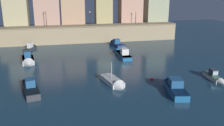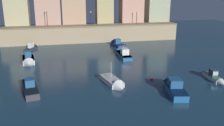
{
  "view_description": "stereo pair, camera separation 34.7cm",
  "coord_description": "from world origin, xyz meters",
  "px_view_note": "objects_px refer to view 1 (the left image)",
  "views": [
    {
      "loc": [
        -8.17,
        -37.94,
        11.91
      ],
      "look_at": [
        0.0,
        -1.53,
        0.92
      ],
      "focal_mm": 40.1,
      "sensor_mm": 36.0,
      "label": 1
    },
    {
      "loc": [
        -7.83,
        -38.02,
        11.91
      ],
      "look_at": [
        0.0,
        -1.53,
        0.92
      ],
      "focal_mm": 40.1,
      "sensor_mm": 36.0,
      "label": 2
    }
  ],
  "objects_px": {
    "quay_lamp_2": "(136,15)",
    "moored_boat_7": "(115,44)",
    "quay_lamp_0": "(46,15)",
    "moored_boat_0": "(28,60)",
    "moored_boat_6": "(115,83)",
    "moored_boat_5": "(215,78)",
    "mooring_buoy_0": "(152,80)",
    "quay_lamp_1": "(90,16)",
    "moored_boat_4": "(30,86)",
    "moored_boat_2": "(31,47)",
    "moored_boat_3": "(174,86)",
    "moored_boat_1": "(122,53)"
  },
  "relations": [
    {
      "from": "moored_boat_0",
      "to": "mooring_buoy_0",
      "type": "xyz_separation_m",
      "value": [
        17.32,
        -11.88,
        -0.54
      ]
    },
    {
      "from": "quay_lamp_2",
      "to": "moored_boat_5",
      "type": "xyz_separation_m",
      "value": [
        1.82,
        -29.93,
        -5.6
      ]
    },
    {
      "from": "quay_lamp_2",
      "to": "moored_boat_7",
      "type": "bearing_deg",
      "value": -138.65
    },
    {
      "from": "quay_lamp_1",
      "to": "moored_boat_6",
      "type": "xyz_separation_m",
      "value": [
        -0.79,
        -28.71,
        -5.71
      ]
    },
    {
      "from": "moored_boat_5",
      "to": "moored_boat_7",
      "type": "distance_m",
      "value": 25.65
    },
    {
      "from": "moored_boat_7",
      "to": "moored_boat_0",
      "type": "bearing_deg",
      "value": 103.72
    },
    {
      "from": "quay_lamp_0",
      "to": "moored_boat_0",
      "type": "bearing_deg",
      "value": -100.22
    },
    {
      "from": "moored_boat_3",
      "to": "mooring_buoy_0",
      "type": "height_order",
      "value": "moored_boat_3"
    },
    {
      "from": "quay_lamp_0",
      "to": "moored_boat_5",
      "type": "height_order",
      "value": "quay_lamp_0"
    },
    {
      "from": "moored_boat_7",
      "to": "mooring_buoy_0",
      "type": "distance_m",
      "value": 22.08
    },
    {
      "from": "moored_boat_0",
      "to": "moored_boat_1",
      "type": "bearing_deg",
      "value": 87.45
    },
    {
      "from": "moored_boat_2",
      "to": "moored_boat_5",
      "type": "distance_m",
      "value": 35.86
    },
    {
      "from": "moored_boat_6",
      "to": "mooring_buoy_0",
      "type": "distance_m",
      "value": 5.54
    },
    {
      "from": "moored_boat_4",
      "to": "mooring_buoy_0",
      "type": "bearing_deg",
      "value": -100.52
    },
    {
      "from": "quay_lamp_1",
      "to": "moored_boat_0",
      "type": "height_order",
      "value": "quay_lamp_1"
    },
    {
      "from": "moored_boat_2",
      "to": "moored_boat_7",
      "type": "distance_m",
      "value": 17.71
    },
    {
      "from": "moored_boat_7",
      "to": "moored_boat_3",
      "type": "bearing_deg",
      "value": 165.85
    },
    {
      "from": "quay_lamp_2",
      "to": "moored_boat_6",
      "type": "height_order",
      "value": "quay_lamp_2"
    },
    {
      "from": "quay_lamp_2",
      "to": "moored_boat_3",
      "type": "relative_size",
      "value": 0.45
    },
    {
      "from": "moored_boat_4",
      "to": "mooring_buoy_0",
      "type": "xyz_separation_m",
      "value": [
        16.01,
        0.34,
        -0.53
      ]
    },
    {
      "from": "moored_boat_1",
      "to": "mooring_buoy_0",
      "type": "height_order",
      "value": "moored_boat_1"
    },
    {
      "from": "quay_lamp_0",
      "to": "moored_boat_4",
      "type": "relative_size",
      "value": 0.55
    },
    {
      "from": "moored_boat_7",
      "to": "moored_boat_5",
      "type": "bearing_deg",
      "value": -178.01
    },
    {
      "from": "moored_boat_4",
      "to": "moored_boat_7",
      "type": "bearing_deg",
      "value": -47.37
    },
    {
      "from": "moored_boat_0",
      "to": "moored_boat_5",
      "type": "bearing_deg",
      "value": 53.59
    },
    {
      "from": "moored_boat_6",
      "to": "moored_boat_5",
      "type": "bearing_deg",
      "value": 72.65
    },
    {
      "from": "moored_boat_4",
      "to": "moored_boat_5",
      "type": "relative_size",
      "value": 1.34
    },
    {
      "from": "moored_boat_5",
      "to": "mooring_buoy_0",
      "type": "relative_size",
      "value": 10.73
    },
    {
      "from": "moored_boat_6",
      "to": "moored_boat_1",
      "type": "bearing_deg",
      "value": 149.37
    },
    {
      "from": "quay_lamp_1",
      "to": "moored_boat_7",
      "type": "bearing_deg",
      "value": -50.08
    },
    {
      "from": "moored_boat_6",
      "to": "moored_boat_7",
      "type": "distance_m",
      "value": 23.73
    },
    {
      "from": "moored_boat_0",
      "to": "moored_boat_4",
      "type": "relative_size",
      "value": 0.81
    },
    {
      "from": "moored_boat_2",
      "to": "moored_boat_7",
      "type": "bearing_deg",
      "value": -68.96
    },
    {
      "from": "moored_boat_3",
      "to": "moored_boat_5",
      "type": "distance_m",
      "value": 7.31
    },
    {
      "from": "moored_boat_1",
      "to": "moored_boat_6",
      "type": "xyz_separation_m",
      "value": [
        -4.76,
        -14.34,
        -0.15
      ]
    },
    {
      "from": "quay_lamp_1",
      "to": "moored_boat_2",
      "type": "bearing_deg",
      "value": -158.44
    },
    {
      "from": "moored_boat_2",
      "to": "moored_boat_7",
      "type": "relative_size",
      "value": 0.98
    },
    {
      "from": "mooring_buoy_0",
      "to": "moored_boat_2",
      "type": "bearing_deg",
      "value": 128.03
    },
    {
      "from": "quay_lamp_1",
      "to": "moored_boat_6",
      "type": "height_order",
      "value": "quay_lamp_1"
    },
    {
      "from": "moored_boat_4",
      "to": "mooring_buoy_0",
      "type": "relative_size",
      "value": 14.39
    },
    {
      "from": "moored_boat_1",
      "to": "moored_boat_5",
      "type": "distance_m",
      "value": 17.95
    },
    {
      "from": "moored_boat_2",
      "to": "moored_boat_4",
      "type": "bearing_deg",
      "value": -153.29
    },
    {
      "from": "quay_lamp_1",
      "to": "quay_lamp_2",
      "type": "relative_size",
      "value": 1.03
    },
    {
      "from": "quay_lamp_0",
      "to": "moored_boat_3",
      "type": "relative_size",
      "value": 0.55
    },
    {
      "from": "quay_lamp_1",
      "to": "moored_boat_4",
      "type": "xyz_separation_m",
      "value": [
        -11.36,
        -28.04,
        -5.52
      ]
    },
    {
      "from": "quay_lamp_2",
      "to": "moored_boat_4",
      "type": "distance_m",
      "value": 36.34
    },
    {
      "from": "quay_lamp_0",
      "to": "moored_boat_6",
      "type": "distance_m",
      "value": 30.69
    },
    {
      "from": "moored_boat_4",
      "to": "moored_boat_2",
      "type": "bearing_deg",
      "value": -7.65
    },
    {
      "from": "moored_boat_0",
      "to": "moored_boat_7",
      "type": "height_order",
      "value": "moored_boat_0"
    },
    {
      "from": "quay_lamp_2",
      "to": "mooring_buoy_0",
      "type": "height_order",
      "value": "quay_lamp_2"
    }
  ]
}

